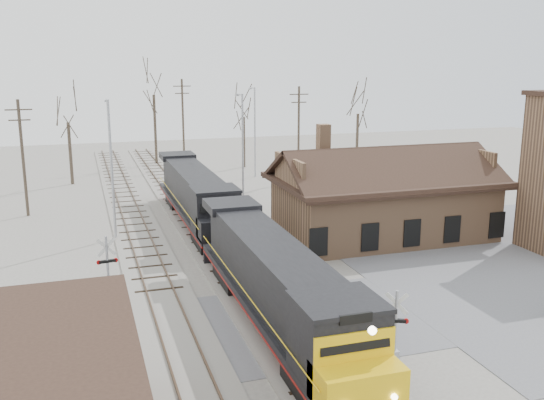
{
  "coord_description": "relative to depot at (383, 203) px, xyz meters",
  "views": [
    {
      "loc": [
        -8.06,
        -25.06,
        12.14
      ],
      "look_at": [
        2.84,
        9.0,
        3.91
      ],
      "focal_mm": 40.0,
      "sensor_mm": 36.0,
      "label": 1
    }
  ],
  "objects": [
    {
      "name": "streetlight_a",
      "position": [
        -18.08,
        5.09,
        2.96
      ],
      "size": [
        0.25,
        2.04,
        9.64
      ],
      "color": "#A5A8AD",
      "rests_on": "ground"
    },
    {
      "name": "tree_e",
      "position": [
        9.65,
        24.43,
        5.05
      ],
      "size": [
        4.27,
        4.27,
        10.47
      ],
      "color": "#382D23",
      "rests_on": "ground"
    },
    {
      "name": "utility_pole_a",
      "position": [
        -24.37,
        13.76,
        2.44
      ],
      "size": [
        2.0,
        0.24,
        9.26
      ],
      "color": "#382D23",
      "rests_on": "ground"
    },
    {
      "name": "crossbuck_near",
      "position": [
        -8.8,
        -17.72,
        -0.71
      ],
      "size": [
        0.95,
        0.48,
        3.53
      ],
      "rotation": [
        0.0,
        0.0,
        -0.42
      ],
      "color": "#A5A8AD",
      "rests_on": "ground"
    },
    {
      "name": "track_main",
      "position": [
        -11.99,
        3.0,
        -2.34
      ],
      "size": [
        3.4,
        90.0,
        0.24
      ],
      "color": "#9C978D",
      "rests_on": "ground"
    },
    {
      "name": "streetlight_b",
      "position": [
        -7.06,
        11.69,
        2.89
      ],
      "size": [
        0.25,
        2.04,
        9.5
      ],
      "color": "#A5A8AD",
      "rests_on": "ground"
    },
    {
      "name": "ground",
      "position": [
        -11.99,
        -12.0,
        -2.41
      ],
      "size": [
        140.0,
        140.0,
        0.0
      ],
      "primitive_type": "plane",
      "color": "#9C978D",
      "rests_on": "ground"
    },
    {
      "name": "locomotive_trailing",
      "position": [
        -11.99,
        6.58,
        -0.16
      ],
      "size": [
        2.87,
        19.24,
        4.04
      ],
      "color": "black",
      "rests_on": "ground"
    },
    {
      "name": "tree_b",
      "position": [
        -20.99,
        26.14,
        4.82
      ],
      "size": [
        4.15,
        4.15,
        10.16
      ],
      "color": "#382D23",
      "rests_on": "ground"
    },
    {
      "name": "tree_c",
      "position": [
        -11.36,
        35.7,
        7.21
      ],
      "size": [
        5.5,
        5.5,
        13.49
      ],
      "color": "#382D23",
      "rests_on": "ground"
    },
    {
      "name": "parking_lot",
      "position": [
        6.01,
        -8.0,
        -2.39
      ],
      "size": [
        22.0,
        26.0,
        0.03
      ],
      "primitive_type": "cube",
      "color": "slate",
      "rests_on": "ground"
    },
    {
      "name": "tree_d",
      "position": [
        -1.84,
        30.59,
        4.4
      ],
      "size": [
        3.91,
        3.91,
        9.57
      ],
      "color": "#382D23",
      "rests_on": "ground"
    },
    {
      "name": "utility_pole_c",
      "position": [
        1.38,
        20.99,
        2.64
      ],
      "size": [
        2.0,
        0.24,
        9.65
      ],
      "color": "#382D23",
      "rests_on": "ground"
    },
    {
      "name": "depot",
      "position": [
        0.0,
        0.0,
        0.0
      ],
      "size": [
        15.2,
        9.31,
        7.9
      ],
      "color": "#976D4E",
      "rests_on": "ground"
    },
    {
      "name": "utility_pole_b",
      "position": [
        -8.63,
        31.94,
        2.9
      ],
      "size": [
        2.0,
        0.24,
        10.16
      ],
      "color": "#382D23",
      "rests_on": "ground"
    },
    {
      "name": "track_siding",
      "position": [
        -16.49,
        3.0,
        -2.34
      ],
      "size": [
        3.4,
        90.0,
        0.24
      ],
      "color": "#9C978D",
      "rests_on": "ground"
    },
    {
      "name": "crossbuck_far",
      "position": [
        -19.13,
        -7.27,
        -0.64
      ],
      "size": [
        1.06,
        0.28,
        3.71
      ],
      "rotation": [
        0.0,
        0.0,
        3.28
      ],
      "color": "#A5A8AD",
      "rests_on": "ground"
    },
    {
      "name": "road",
      "position": [
        -11.99,
        -12.0,
        -2.39
      ],
      "size": [
        60.0,
        9.0,
        0.03
      ],
      "primitive_type": "cube",
      "color": "slate",
      "rests_on": "ground"
    },
    {
      "name": "streetlight_c",
      "position": [
        -2.29,
        24.54,
        2.86
      ],
      "size": [
        0.25,
        2.04,
        9.45
      ],
      "color": "#A5A8AD",
      "rests_on": "ground"
    },
    {
      "name": "locomotive_lead",
      "position": [
        -11.99,
        -12.93,
        -0.16
      ],
      "size": [
        2.87,
        19.24,
        4.27
      ],
      "color": "black",
      "rests_on": "ground"
    }
  ]
}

